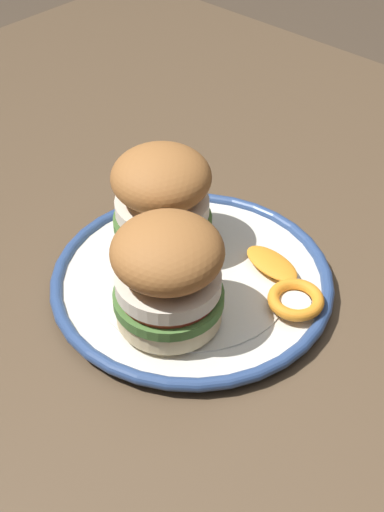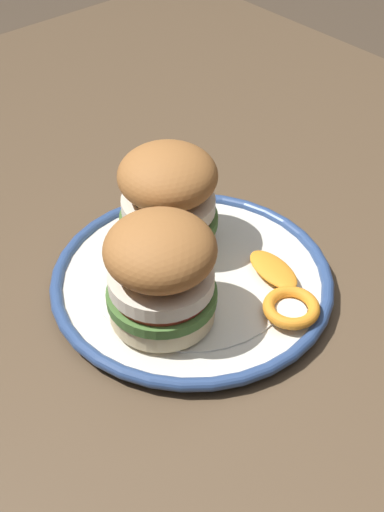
% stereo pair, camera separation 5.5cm
% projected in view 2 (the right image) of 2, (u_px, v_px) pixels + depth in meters
% --- Properties ---
extents(dining_table, '(1.37, 0.97, 0.74)m').
position_uv_depth(dining_table, '(264.00, 361.00, 0.73)').
color(dining_table, brown).
rests_on(dining_table, ground).
extents(dinner_plate, '(0.27, 0.27, 0.02)m').
position_uv_depth(dinner_plate, '(192.00, 281.00, 0.67)').
color(dinner_plate, silver).
rests_on(dinner_plate, dining_table).
extents(sandwich_half_left, '(0.13, 0.13, 0.10)m').
position_uv_depth(sandwich_half_left, '(161.00, 271.00, 0.60)').
color(sandwich_half_left, beige).
rests_on(sandwich_half_left, dinner_plate).
extents(sandwich_half_right, '(0.13, 0.13, 0.10)m').
position_uv_depth(sandwich_half_right, '(168.00, 196.00, 0.67)').
color(sandwich_half_right, beige).
rests_on(sandwich_half_right, dinner_plate).
extents(orange_peel_curled, '(0.07, 0.07, 0.01)m').
position_uv_depth(orange_peel_curled, '(291.00, 308.00, 0.63)').
color(orange_peel_curled, orange).
rests_on(orange_peel_curled, dinner_plate).
extents(orange_peel_strip_long, '(0.06, 0.04, 0.01)m').
position_uv_depth(orange_peel_strip_long, '(273.00, 269.00, 0.67)').
color(orange_peel_strip_long, orange).
rests_on(orange_peel_strip_long, dinner_plate).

